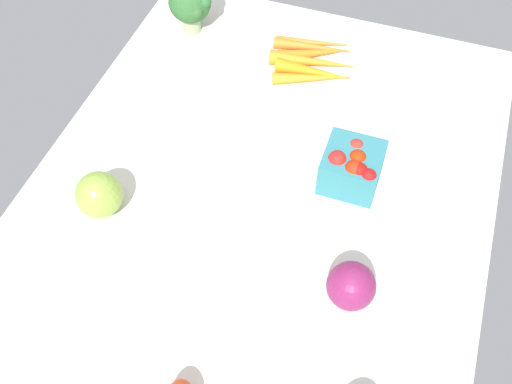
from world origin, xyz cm
name	(u,v)px	position (x,y,z in cm)	size (l,w,h in cm)	color
tablecloth	(256,203)	(0.00, 0.00, 1.00)	(104.00, 76.00, 2.00)	silver
carrot_bunch	(314,60)	(-34.85, -0.02, 3.33)	(16.92, 18.40, 2.99)	orange
red_onion_center	(351,286)	(12.61, 18.83, 5.62)	(7.23, 7.23, 7.23)	#862258
berry_basket	(352,167)	(-8.70, 13.71, 5.94)	(9.47, 9.47, 8.04)	teal
heirloom_tomato_green	(99,195)	(9.96, -23.00, 5.79)	(7.58, 7.58, 7.58)	#91B644
broccoli_head	(191,1)	(-37.61, -26.77, 8.88)	(9.07, 9.20, 11.26)	#9FBB7F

